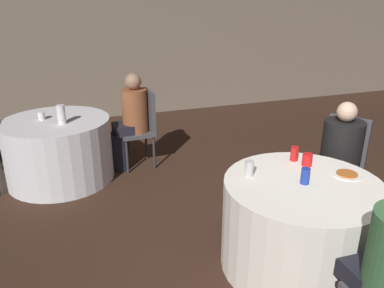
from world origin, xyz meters
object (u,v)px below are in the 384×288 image
at_px(pizza_plate_near, 347,174).
at_px(soda_can_silver, 249,168).
at_px(table_near, 299,225).
at_px(chair_near_northeast, 342,158).
at_px(soda_can_red, 294,154).
at_px(person_black_shirt, 337,162).
at_px(bottle_far, 61,114).
at_px(chair_far_east, 143,122).
at_px(soda_can_blue, 305,176).
at_px(table_far, 59,150).
at_px(person_floral_shirt, 129,122).

bearing_deg(pizza_plate_near, soda_can_silver, 161.19).
bearing_deg(table_near, chair_near_northeast, 33.64).
bearing_deg(soda_can_red, table_near, -113.16).
bearing_deg(table_near, person_black_shirt, 33.64).
height_order(table_near, pizza_plate_near, pizza_plate_near).
bearing_deg(bottle_far, soda_can_silver, -54.05).
distance_m(chair_far_east, bottle_far, 1.00).
height_order(soda_can_red, soda_can_blue, same).
bearing_deg(table_near, pizza_plate_near, 0.43).
height_order(table_far, person_floral_shirt, person_floral_shirt).
bearing_deg(table_near, soda_can_silver, 143.04).
relative_size(table_far, pizza_plate_near, 5.36).
distance_m(table_far, chair_near_northeast, 3.08).
relative_size(table_far, chair_far_east, 1.25).
bearing_deg(chair_far_east, pizza_plate_near, -158.12).
bearing_deg(pizza_plate_near, table_far, 133.51).
bearing_deg(pizza_plate_near, bottle_far, 134.62).
relative_size(chair_near_northeast, chair_far_east, 1.00).
bearing_deg(soda_can_blue, table_far, 127.61).
height_order(table_far, chair_near_northeast, chair_near_northeast).
relative_size(chair_near_northeast, person_black_shirt, 0.84).
height_order(person_black_shirt, soda_can_red, person_black_shirt).
distance_m(pizza_plate_near, bottle_far, 2.91).
bearing_deg(table_far, table_near, -52.27).
relative_size(table_near, person_floral_shirt, 1.00).
bearing_deg(chair_near_northeast, pizza_plate_near, 107.27).
bearing_deg(chair_near_northeast, table_far, 23.30).
height_order(person_floral_shirt, pizza_plate_near, person_floral_shirt).
height_order(chair_far_east, bottle_far, chair_far_east).
distance_m(table_far, soda_can_blue, 2.86).
xyz_separation_m(person_floral_shirt, bottle_far, (-0.77, -0.22, 0.24)).
distance_m(person_floral_shirt, soda_can_red, 2.19).
distance_m(soda_can_blue, soda_can_silver, 0.41).
height_order(chair_near_northeast, pizza_plate_near, chair_near_northeast).
bearing_deg(table_far, pizza_plate_near, -46.49).
bearing_deg(table_far, person_floral_shirt, 3.71).
xyz_separation_m(table_near, pizza_plate_near, (0.39, 0.00, 0.37)).
relative_size(person_floral_shirt, soda_can_red, 9.72).
xyz_separation_m(person_black_shirt, soda_can_blue, (-0.71, -0.48, 0.19)).
bearing_deg(chair_near_northeast, soda_can_blue, 90.21).
distance_m(table_far, person_black_shirt, 3.02).
distance_m(soda_can_red, bottle_far, 2.48).
height_order(table_far, pizza_plate_near, pizza_plate_near).
distance_m(chair_far_east, person_floral_shirt, 0.17).
distance_m(chair_near_northeast, soda_can_silver, 1.23).
distance_m(table_near, person_black_shirt, 0.88).
xyz_separation_m(chair_far_east, soda_can_blue, (0.71, -2.31, 0.22)).
xyz_separation_m(chair_near_northeast, pizza_plate_near, (-0.45, -0.56, 0.16)).
xyz_separation_m(chair_near_northeast, soda_can_blue, (-0.85, -0.57, 0.22)).
relative_size(chair_far_east, pizza_plate_near, 4.29).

